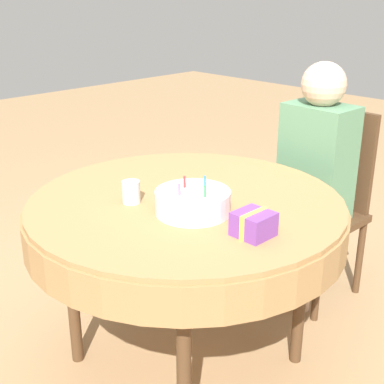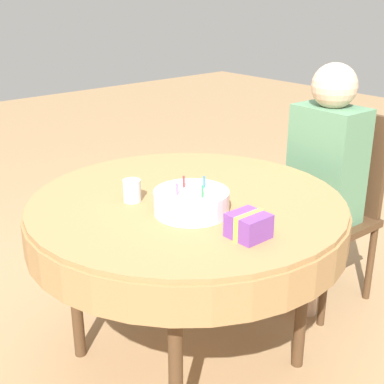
% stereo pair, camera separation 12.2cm
% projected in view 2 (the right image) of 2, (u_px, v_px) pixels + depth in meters
% --- Properties ---
extents(ground_plane, '(12.00, 12.00, 0.00)m').
position_uv_depth(ground_plane, '(187.00, 359.00, 2.36)').
color(ground_plane, '#A37F56').
extents(dining_table, '(1.25, 1.25, 0.76)m').
position_uv_depth(dining_table, '(187.00, 219.00, 2.11)').
color(dining_table, '#9E7547').
rests_on(dining_table, ground_plane).
extents(chair, '(0.45, 0.45, 0.96)m').
position_uv_depth(chair, '(333.00, 203.00, 2.71)').
color(chair, '#4C331E').
rests_on(chair, ground_plane).
extents(person, '(0.34, 0.32, 1.21)m').
position_uv_depth(person, '(324.00, 165.00, 2.57)').
color(person, '#DBB293').
rests_on(person, ground_plane).
extents(birthday_cake, '(0.28, 0.28, 0.13)m').
position_uv_depth(birthday_cake, '(191.00, 202.00, 1.94)').
color(birthday_cake, silver).
rests_on(birthday_cake, dining_table).
extents(drinking_glass, '(0.07, 0.07, 0.09)m').
position_uv_depth(drinking_glass, '(132.00, 191.00, 2.04)').
color(drinking_glass, silver).
rests_on(drinking_glass, dining_table).
extents(gift_box, '(0.12, 0.12, 0.09)m').
position_uv_depth(gift_box, '(248.00, 226.00, 1.75)').
color(gift_box, '#753D99').
rests_on(gift_box, dining_table).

